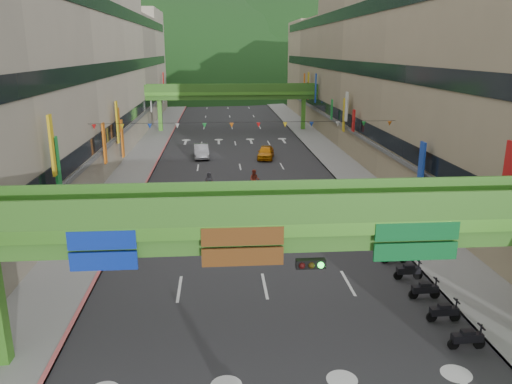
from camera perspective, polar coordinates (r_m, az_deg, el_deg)
road_slab at (r=63.17m, az=-2.25°, el=4.92°), size 18.00×140.00×0.02m
sidewalk_left at (r=63.71m, az=-12.22°, el=4.73°), size 4.00×140.00×0.15m
sidewalk_right at (r=64.51m, az=7.60°, el=5.08°), size 4.00×140.00×0.15m
curb_left at (r=63.48m, az=-10.51°, el=4.79°), size 0.20×140.00×0.18m
curb_right at (r=64.14m, az=5.93°, el=5.09°), size 0.20×140.00×0.18m
building_row_left at (r=64.21m, az=-19.92°, el=12.69°), size 12.80×95.00×19.00m
building_row_right at (r=65.56m, az=14.89°, el=13.14°), size 12.80×95.00×19.00m
overpass_near at (r=18.95m, az=5.79°, el=-5.46°), size 28.00×12.27×7.10m
overpass_far at (r=77.29m, az=-2.74°, el=10.98°), size 28.00×2.20×7.10m
hill_left at (r=172.85m, az=-8.81°, el=11.77°), size 168.00×140.00×112.00m
hill_right at (r=194.27m, az=3.75°, el=12.36°), size 208.00×176.00×128.00m
bunting_string at (r=42.47m, az=-1.26°, el=7.65°), size 26.00×0.36×0.47m
scooter_rider_mid at (r=43.20m, az=-0.17°, el=1.24°), size 1.02×1.57×2.15m
scooter_rider_left at (r=40.76m, az=-5.21°, el=0.03°), size 0.98×1.59×1.92m
scooter_rider_far at (r=43.16m, az=-5.38°, el=1.01°), size 0.81×1.60×2.00m
parked_scooter_row at (r=26.84m, az=18.72°, el=-10.50°), size 1.60×9.35×1.08m
car_silver at (r=58.27m, az=-6.27°, el=4.66°), size 1.92×4.76×1.54m
car_yellow at (r=57.38m, az=1.11°, el=4.55°), size 2.46×4.58×1.48m
pedestrian_dark at (r=37.97m, az=16.39°, el=-1.80°), size 1.13×0.55×1.87m
pedestrian_blue at (r=35.75m, az=16.66°, el=-2.93°), size 0.98×0.75×1.87m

